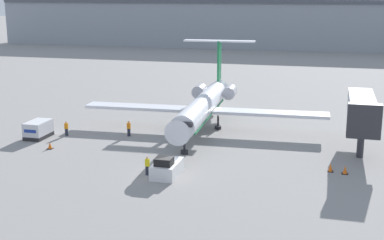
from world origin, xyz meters
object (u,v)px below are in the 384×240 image
Objects in this scene: traffic_cone_left at (50,146)px; jet_bridge at (362,111)px; traffic_cone_mid at (345,170)px; pushback_tug at (167,168)px; worker_near_tug at (147,165)px; airplane_main at (204,105)px; luggage_cart at (38,129)px; worker_on_apron at (66,128)px; worker_by_wing at (129,128)px; traffic_cone_right at (330,168)px.

traffic_cone_left is 33.62m from jet_bridge.
jet_bridge is at bearing 13.19° from traffic_cone_left.
jet_bridge reaches higher than traffic_cone_mid.
worker_near_tug is at bearing -168.86° from pushback_tug.
pushback_tug is (0.69, -17.53, -2.39)m from airplane_main.
pushback_tug is 20.52m from luggage_cart.
worker_on_apron is (2.74, 1.66, -0.07)m from luggage_cart.
worker_by_wing reaches higher than traffic_cone_right.
worker_on_apron is at bearing 146.19° from pushback_tug.
worker_on_apron is at bearing -155.15° from airplane_main.
traffic_cone_left is (-14.91, 5.10, -0.40)m from pushback_tug.
traffic_cone_right is 1.38m from traffic_cone_mid.
airplane_main is 9.70m from worker_by_wing.
traffic_cone_mid is (34.51, -4.23, -0.61)m from luggage_cart.
worker_near_tug is at bearing -145.99° from jet_bridge.
worker_on_apron is 32.32m from traffic_cone_mid.
worker_near_tug is (16.71, -9.24, -0.03)m from luggage_cart.
pushback_tug is 15.77m from traffic_cone_left.
jet_bridge is at bearing 1.12° from worker_by_wing.
worker_on_apron is at bearing 142.04° from worker_near_tug.
worker_by_wing is 7.44m from worker_on_apron.
worker_on_apron is 2.38× the size of traffic_cone_left.
pushback_tug is 1.83m from worker_near_tug.
traffic_cone_left is (3.58, -3.78, -0.64)m from luggage_cart.
pushback_tug is 22.01m from jet_bridge.
airplane_main is at bearing 41.14° from traffic_cone_left.
worker_by_wing is 2.55× the size of traffic_cone_left.
worker_on_apron is at bearing -167.13° from worker_by_wing.
pushback_tug is at bearing -163.80° from traffic_cone_mid.
airplane_main reaches higher than worker_near_tug.
worker_near_tug is at bearing -37.96° from worker_on_apron.
jet_bridge reaches higher than pushback_tug.
traffic_cone_left is (0.84, -5.45, -0.57)m from worker_on_apron.
jet_bridge reaches higher than worker_near_tug.
traffic_cone_mid is at bearing 15.70° from worker_near_tug.
traffic_cone_left is at bearing -81.20° from worker_on_apron.
pushback_tug is 15.53m from traffic_cone_right.
luggage_cart reaches higher than worker_on_apron.
pushback_tug reaches higher than traffic_cone_right.
luggage_cart is at bearing -161.61° from worker_by_wing.
traffic_cone_right is 0.07× the size of jet_bridge.
pushback_tug is at bearing -161.16° from traffic_cone_right.
airplane_main is 41.13× the size of traffic_cone_left.
traffic_cone_left is at bearing 157.44° from worker_near_tug.
luggage_cart is at bearing 173.01° from traffic_cone_mid.
airplane_main is 16.71× the size of worker_near_tug.
traffic_cone_mid is at bearing -6.99° from luggage_cart.
jet_bridge is (33.34, 2.17, 3.53)m from worker_on_apron.
luggage_cart is 1.89× the size of worker_by_wing.
worker_on_apron is at bearing 98.80° from traffic_cone_left.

